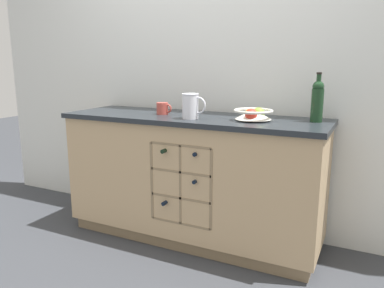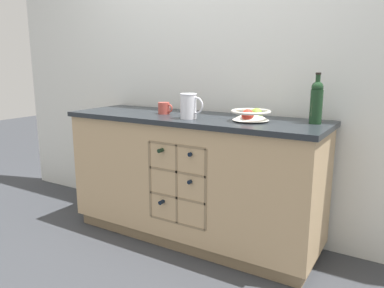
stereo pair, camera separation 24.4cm
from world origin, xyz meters
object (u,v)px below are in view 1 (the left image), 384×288
object	(u,v)px
white_pitcher	(191,106)
ceramic_mug	(163,108)
fruit_bowl	(253,114)
standing_wine_bottle	(317,100)

from	to	relation	value
white_pitcher	ceramic_mug	size ratio (longest dim) A/B	1.42
fruit_bowl	standing_wine_bottle	world-z (taller)	standing_wine_bottle
fruit_bowl	white_pitcher	world-z (taller)	white_pitcher
white_pitcher	ceramic_mug	distance (m)	0.31
white_pitcher	ceramic_mug	bearing A→B (deg)	158.20
ceramic_mug	standing_wine_bottle	xyz separation A→B (m)	(1.07, 0.11, 0.10)
ceramic_mug	standing_wine_bottle	bearing A→B (deg)	6.03
ceramic_mug	white_pitcher	bearing A→B (deg)	-21.80
fruit_bowl	ceramic_mug	xyz separation A→B (m)	(-0.69, 0.01, -0.00)
fruit_bowl	standing_wine_bottle	xyz separation A→B (m)	(0.38, 0.12, 0.09)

